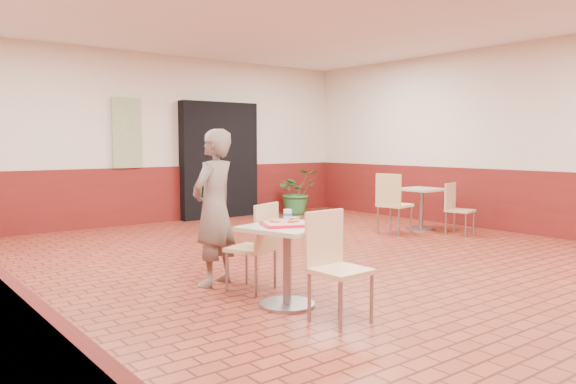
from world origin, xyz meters
TOP-DOWN VIEW (x-y plane):
  - room_shell at (0.00, 0.00)m, footprint 8.01×10.01m
  - wainscot_band at (0.00, 0.00)m, footprint 8.00×10.00m
  - corridor_doorway at (1.20, 4.88)m, footprint 1.60×0.22m
  - promo_poster at (-0.60, 4.94)m, footprint 0.50×0.03m
  - main_table at (-1.39, -0.56)m, footprint 0.68×0.68m
  - chair_main_front at (-1.34, -1.10)m, footprint 0.43×0.43m
  - chair_main_back at (-1.30, 0.03)m, footprint 0.51×0.51m
  - customer at (-1.52, 0.47)m, footprint 0.67×0.58m
  - serving_tray at (-1.39, -0.56)m, footprint 0.42×0.33m
  - ring_donut at (-1.46, -0.47)m, footprint 0.13×0.13m
  - long_john_donut at (-1.33, -0.56)m, footprint 0.14×0.09m
  - paper_cup at (-1.30, -0.44)m, footprint 0.08×0.08m
  - second_table at (3.07, 1.55)m, footprint 0.65×0.65m
  - chair_second_left at (2.29, 1.50)m, footprint 0.51×0.51m
  - chair_second_front at (3.07, 0.88)m, footprint 0.44×0.44m
  - potted_plant at (2.70, 4.40)m, footprint 0.92×0.83m

SIDE VIEW (x-z plane):
  - chair_second_front at x=3.07m, z-range 0.05..0.85m
  - potted_plant at x=2.70m, z-range 0.00..0.91m
  - second_table at x=3.07m, z-range 0.12..0.80m
  - chair_main_back at x=-1.30m, z-range 0.05..0.91m
  - main_table at x=-1.39m, z-range 0.12..0.84m
  - chair_main_front at x=-1.34m, z-range 0.05..0.94m
  - wainscot_band at x=0.00m, z-range 0.00..1.00m
  - chair_second_left at x=2.29m, z-range 0.06..1.01m
  - serving_tray at x=-1.39m, z-range 0.71..0.74m
  - ring_donut at x=-1.46m, z-range 0.74..0.77m
  - long_john_donut at x=-1.33m, z-range 0.74..0.78m
  - customer at x=-1.52m, z-range 0.00..1.57m
  - paper_cup at x=-1.30m, z-range 0.74..0.84m
  - corridor_doorway at x=1.20m, z-range 0.00..2.20m
  - room_shell at x=0.00m, z-range 0.00..3.00m
  - promo_poster at x=-0.60m, z-range 1.00..2.20m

